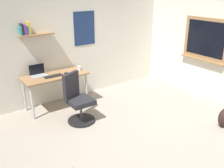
# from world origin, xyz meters

# --- Properties ---
(ground_plane) EXTENTS (5.20, 5.20, 0.00)m
(ground_plane) POSITION_xyz_m (0.00, 0.00, 0.00)
(ground_plane) COLOR #9E9384
(ground_plane) RESTS_ON ground
(wall_back) EXTENTS (5.00, 0.30, 2.60)m
(wall_back) POSITION_xyz_m (-0.01, 2.45, 1.30)
(wall_back) COLOR silver
(wall_back) RESTS_ON ground
(desk) EXTENTS (1.32, 0.58, 0.73)m
(desk) POSITION_xyz_m (-0.62, 2.08, 0.65)
(desk) COLOR #997047
(desk) RESTS_ON ground
(office_chair) EXTENTS (0.54, 0.56, 0.95)m
(office_chair) POSITION_xyz_m (-0.54, 1.29, 0.41)
(office_chair) COLOR black
(office_chair) RESTS_ON ground
(laptop) EXTENTS (0.31, 0.21, 0.23)m
(laptop) POSITION_xyz_m (-0.92, 2.22, 0.79)
(laptop) COLOR #ADAFB5
(laptop) RESTS_ON desk
(keyboard) EXTENTS (0.37, 0.13, 0.02)m
(keyboard) POSITION_xyz_m (-0.69, 2.01, 0.74)
(keyboard) COLOR black
(keyboard) RESTS_ON desk
(computer_mouse) EXTENTS (0.10, 0.06, 0.03)m
(computer_mouse) POSITION_xyz_m (-0.41, 2.01, 0.75)
(computer_mouse) COLOR #262628
(computer_mouse) RESTS_ON desk
(coffee_mug) EXTENTS (0.08, 0.08, 0.09)m
(coffee_mug) POSITION_xyz_m (-0.06, 2.06, 0.78)
(coffee_mug) COLOR silver
(coffee_mug) RESTS_ON desk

